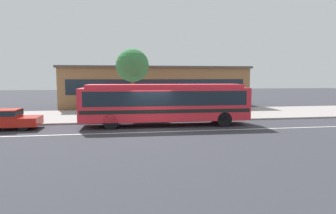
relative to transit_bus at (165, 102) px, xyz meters
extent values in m
plane|color=#35353D|center=(-1.07, -1.48, -1.65)|extent=(120.00, 120.00, 0.00)
cube|color=#9F9594|center=(-1.07, 5.35, -1.59)|extent=(60.00, 8.00, 0.12)
cube|color=silver|center=(-1.07, -2.28, -1.65)|extent=(56.00, 0.16, 0.01)
cube|color=red|center=(-0.02, 0.00, -0.14)|extent=(11.39, 2.76, 2.17)
cube|color=red|center=(-0.02, 0.00, 1.06)|extent=(10.47, 2.44, 0.24)
cube|color=#19232D|center=(-0.02, 0.00, 0.29)|extent=(10.71, 2.77, 0.95)
cube|color=black|center=(-0.02, 0.00, -0.53)|extent=(11.16, 2.78, 0.24)
cube|color=#19232D|center=(5.59, -0.15, 0.29)|extent=(0.18, 2.16, 1.04)
cylinder|color=black|center=(3.86, 0.98, -1.15)|extent=(1.01, 0.31, 1.00)
cylinder|color=black|center=(3.80, -1.19, -1.15)|extent=(1.01, 0.31, 1.00)
cylinder|color=black|center=(-3.61, 1.19, -1.15)|extent=(1.01, 0.31, 1.00)
cylinder|color=black|center=(-3.67, -0.99, -1.15)|extent=(1.01, 0.31, 1.00)
cube|color=red|center=(-10.48, 0.09, -1.13)|extent=(4.58, 1.80, 0.55)
cylinder|color=black|center=(-8.98, 0.88, -1.33)|extent=(0.64, 0.22, 0.64)
cylinder|color=black|center=(-8.97, -0.70, -1.33)|extent=(0.64, 0.22, 0.64)
cylinder|color=navy|center=(2.20, 3.24, -1.09)|extent=(0.14, 0.14, 0.88)
cylinder|color=navy|center=(2.26, 3.09, -1.09)|extent=(0.14, 0.14, 0.88)
cylinder|color=#3B75C8|center=(2.23, 3.16, -0.37)|extent=(0.45, 0.45, 0.56)
sphere|color=tan|center=(2.23, 3.16, 0.03)|extent=(0.24, 0.24, 0.24)
cylinder|color=gray|center=(3.88, 1.74, -0.38)|extent=(0.08, 0.08, 2.31)
cube|color=yellow|center=(3.88, 1.74, 0.58)|extent=(0.09, 0.44, 0.56)
cylinder|color=brown|center=(-2.04, 4.46, 0.07)|extent=(0.37, 0.37, 3.21)
sphere|color=#337B41|center=(-2.04, 4.46, 2.62)|extent=(2.70, 2.70, 2.70)
cube|color=olive|center=(0.79, 13.12, 0.47)|extent=(19.91, 6.40, 4.23)
cube|color=#19232D|center=(0.79, 9.90, 0.68)|extent=(18.32, 0.04, 1.52)
cube|color=#4D433B|center=(0.79, 13.12, 2.70)|extent=(20.31, 6.80, 0.24)
camera|label=1|loc=(-2.95, -19.40, 1.69)|focal=30.77mm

